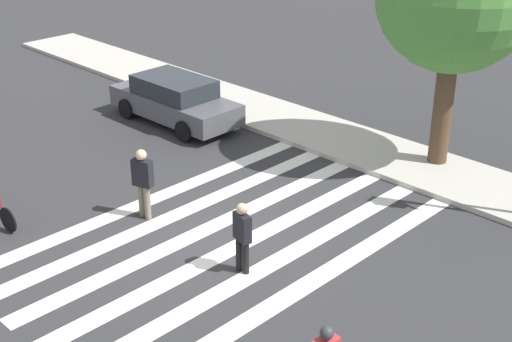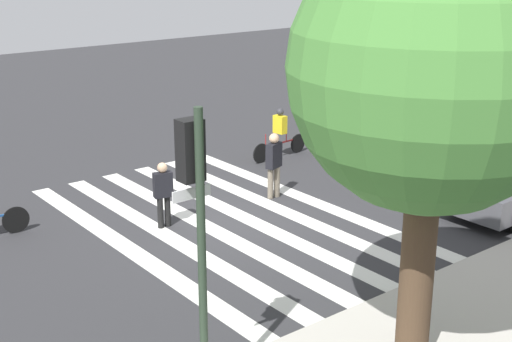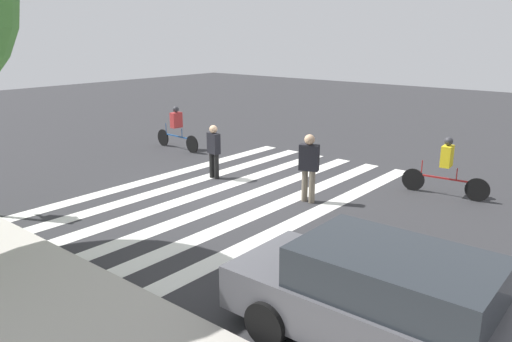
{
  "view_description": "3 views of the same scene",
  "coord_description": "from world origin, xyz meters",
  "px_view_note": "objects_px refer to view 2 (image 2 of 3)",
  "views": [
    {
      "loc": [
        10.29,
        -9.35,
        8.15
      ],
      "look_at": [
        0.31,
        0.77,
        1.49
      ],
      "focal_mm": 50.0,
      "sensor_mm": 36.0,
      "label": 1
    },
    {
      "loc": [
        9.25,
        12.91,
        6.38
      ],
      "look_at": [
        -0.35,
        0.71,
        1.39
      ],
      "focal_mm": 50.0,
      "sensor_mm": 36.0,
      "label": 2
    },
    {
      "loc": [
        -8.61,
        9.41,
        4.11
      ],
      "look_at": [
        -1.2,
        0.47,
        0.9
      ],
      "focal_mm": 35.0,
      "sensor_mm": 36.0,
      "label": 3
    }
  ],
  "objects_px": {
    "traffic_light": "(195,202)",
    "street_tree": "(432,72)",
    "pedestrian_child_with_backpack": "(163,191)",
    "cyclist_far_lane": "(280,131)",
    "pedestrian_adult_yellow_jacket": "(274,162)"
  },
  "relations": [
    {
      "from": "cyclist_far_lane",
      "to": "street_tree",
      "type": "bearing_deg",
      "value": 54.95
    },
    {
      "from": "pedestrian_adult_yellow_jacket",
      "to": "pedestrian_child_with_backpack",
      "type": "bearing_deg",
      "value": 160.83
    },
    {
      "from": "traffic_light",
      "to": "street_tree",
      "type": "relative_size",
      "value": 0.65
    },
    {
      "from": "pedestrian_child_with_backpack",
      "to": "cyclist_far_lane",
      "type": "distance_m",
      "value": 6.35
    },
    {
      "from": "street_tree",
      "to": "pedestrian_child_with_backpack",
      "type": "distance_m",
      "value": 8.33
    },
    {
      "from": "pedestrian_adult_yellow_jacket",
      "to": "traffic_light",
      "type": "bearing_deg",
      "value": -155.38
    },
    {
      "from": "pedestrian_child_with_backpack",
      "to": "traffic_light",
      "type": "bearing_deg",
      "value": 76.2
    },
    {
      "from": "street_tree",
      "to": "cyclist_far_lane",
      "type": "height_order",
      "value": "street_tree"
    },
    {
      "from": "traffic_light",
      "to": "pedestrian_child_with_backpack",
      "type": "height_order",
      "value": "traffic_light"
    },
    {
      "from": "street_tree",
      "to": "pedestrian_child_with_backpack",
      "type": "bearing_deg",
      "value": -90.21
    },
    {
      "from": "street_tree",
      "to": "pedestrian_child_with_backpack",
      "type": "xyz_separation_m",
      "value": [
        -0.03,
        -7.42,
        -3.79
      ]
    },
    {
      "from": "street_tree",
      "to": "cyclist_far_lane",
      "type": "xyz_separation_m",
      "value": [
        -5.8,
        -10.08,
        -3.83
      ]
    },
    {
      "from": "pedestrian_adult_yellow_jacket",
      "to": "cyclist_far_lane",
      "type": "distance_m",
      "value": 3.64
    },
    {
      "from": "pedestrian_child_with_backpack",
      "to": "street_tree",
      "type": "bearing_deg",
      "value": 102.82
    },
    {
      "from": "street_tree",
      "to": "pedestrian_adult_yellow_jacket",
      "type": "xyz_separation_m",
      "value": [
        -3.34,
        -7.4,
        -3.7
      ]
    }
  ]
}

